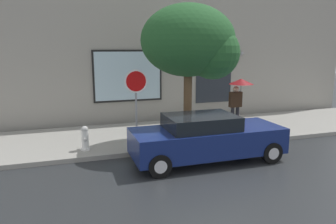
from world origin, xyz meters
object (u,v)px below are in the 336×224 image
(stop_sign, at_px, (136,92))
(parked_car, at_px, (206,138))
(pedestrian_with_umbrella, at_px, (239,89))
(street_tree, at_px, (193,43))
(fire_hydrant, at_px, (85,138))

(stop_sign, bearing_deg, parked_car, -46.52)
(pedestrian_with_umbrella, distance_m, street_tree, 3.33)
(parked_car, bearing_deg, street_tree, 82.79)
(fire_hydrant, bearing_deg, stop_sign, 2.39)
(parked_car, bearing_deg, fire_hydrant, 153.05)
(parked_car, relative_size, pedestrian_with_umbrella, 2.28)
(pedestrian_with_umbrella, relative_size, stop_sign, 0.79)
(parked_car, xyz_separation_m, stop_sign, (-1.72, 1.82, 1.22))
(fire_hydrant, distance_m, stop_sign, 2.21)
(stop_sign, bearing_deg, fire_hydrant, -177.61)
(street_tree, height_order, stop_sign, street_tree)
(stop_sign, bearing_deg, pedestrian_with_umbrella, 12.95)
(street_tree, xyz_separation_m, stop_sign, (-1.93, 0.21, -1.58))
(pedestrian_with_umbrella, xyz_separation_m, street_tree, (-2.53, -1.24, 1.79))
(fire_hydrant, height_order, street_tree, street_tree)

